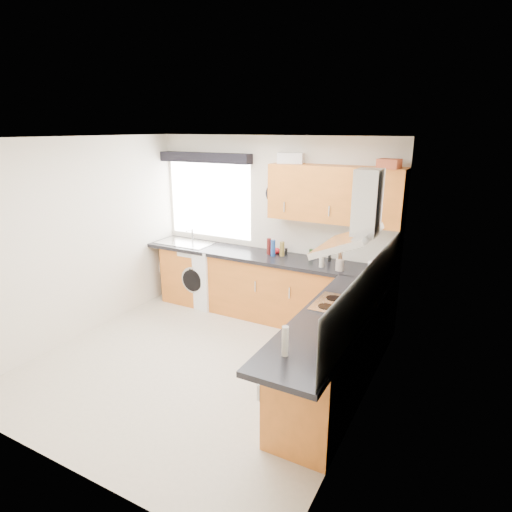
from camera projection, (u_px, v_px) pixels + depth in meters
The scene contains 34 objects.
ground_plane at pixel (202, 363), 4.90m from camera, with size 3.60×3.60×0.00m, color beige.
ceiling at pixel (193, 138), 4.18m from camera, with size 3.60×3.60×0.02m, color white.
wall_back at pixel (272, 226), 6.06m from camera, with size 3.60×0.02×2.50m, color silver.
wall_front at pixel (48, 326), 3.02m from camera, with size 3.60×0.02×2.50m, color silver.
wall_left at pixel (80, 240), 5.36m from camera, with size 0.02×3.60×2.50m, color silver.
wall_right at pixel (366, 288), 3.73m from camera, with size 0.02×3.60×2.50m, color silver.
window at pixel (209, 200), 6.44m from camera, with size 1.40×0.02×1.10m, color white.
window_blind at pixel (205, 158), 6.18m from camera, with size 1.50×0.18×0.14m, color black.
splashback at pixel (373, 285), 4.01m from camera, with size 0.01×3.00×0.54m, color white.
base_cab_back at pixel (256, 286), 6.10m from camera, with size 3.00×0.58×0.86m, color #AF5C1E.
base_cab_corner at pixel (368, 307), 5.37m from camera, with size 0.60×0.60×0.86m, color #AF5C1E.
base_cab_right at pixel (335, 356), 4.22m from camera, with size 0.58×2.10×0.86m, color #AF5C1E.
worktop_back at pixel (262, 256), 5.91m from camera, with size 3.60×0.62×0.05m, color black.
worktop_right at pixel (331, 320), 3.97m from camera, with size 0.62×2.42×0.05m, color black.
sink at pixel (185, 240), 6.50m from camera, with size 0.84×0.46×0.10m, color #B0B0B0, non-canonical shape.
oven at pixel (339, 350), 4.36m from camera, with size 0.56×0.58×0.85m, color black.
hob_plate at pixel (341, 305), 4.21m from camera, with size 0.52×0.52×0.01m, color #B0B0B0.
extractor_hood at pixel (357, 221), 3.92m from camera, with size 0.52×0.78×0.66m, color #B0B0B0, non-canonical shape.
upper_cabinets at pixel (335, 194), 5.33m from camera, with size 1.70×0.35×0.70m, color #AF5C1E.
washing_machine at pixel (204, 274), 6.51m from camera, with size 0.62×0.60×0.90m, color white.
wall_clock at pixel (274, 194), 5.87m from camera, with size 0.28×0.28×0.04m, color black.
casserole at pixel (291, 158), 5.58m from camera, with size 0.32×0.23×0.14m, color white.
storage_box at pixel (389, 164), 4.83m from camera, with size 0.24×0.20×0.11m, color #A04326.
utensil_pot at pixel (340, 265), 5.24m from camera, with size 0.10×0.10×0.14m, color gray.
kitchen_roll at pixel (373, 273), 4.76m from camera, with size 0.12×0.12×0.26m, color white.
tomato_cluster at pixel (274, 251), 5.98m from camera, with size 0.15×0.15×0.07m, color red, non-canonical shape.
jar_0 at pixel (282, 249), 5.83m from camera, with size 0.07×0.07×0.20m, color olive.
jar_1 at pixel (330, 255), 5.60m from camera, with size 0.04×0.04×0.16m, color black.
jar_2 at pixel (269, 246), 5.90m from camera, with size 0.06×0.06×0.23m, color #571512.
jar_3 at pixel (286, 252), 5.89m from camera, with size 0.04×0.04×0.09m, color black.
jar_4 at pixel (311, 254), 5.76m from camera, with size 0.06×0.06×0.12m, color #1D4017.
jar_5 at pixel (273, 248), 5.82m from camera, with size 0.06×0.06×0.22m, color navy.
jar_6 at pixel (322, 261), 5.37m from camera, with size 0.06×0.06×0.17m, color #AAA391.
bottle_0 at pixel (285, 341), 3.27m from camera, with size 0.05×0.05×0.24m, color #A69E8D.
Camera 1 is at (2.60, -3.53, 2.60)m, focal length 30.00 mm.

